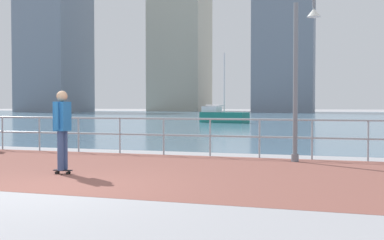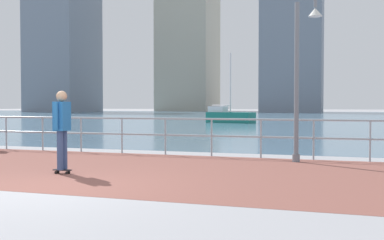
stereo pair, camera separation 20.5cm
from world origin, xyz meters
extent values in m
plane|color=#9E9EA3|center=(0.00, 40.00, 0.00)|extent=(220.00, 220.00, 0.00)
cube|color=brown|center=(0.00, 2.55, 0.00)|extent=(28.00, 6.23, 0.01)
cube|color=slate|center=(0.00, 50.66, 0.00)|extent=(180.00, 88.00, 0.00)
cylinder|color=#9EADB7|center=(-5.60, 5.66, 0.53)|extent=(0.05, 0.05, 1.06)
cylinder|color=#9EADB7|center=(-4.20, 5.66, 0.53)|extent=(0.05, 0.05, 1.06)
cylinder|color=#9EADB7|center=(-2.80, 5.66, 0.53)|extent=(0.05, 0.05, 1.06)
cylinder|color=#9EADB7|center=(-1.40, 5.66, 0.53)|extent=(0.05, 0.05, 1.06)
cylinder|color=#9EADB7|center=(0.00, 5.66, 0.53)|extent=(0.05, 0.05, 1.06)
cylinder|color=#9EADB7|center=(1.40, 5.66, 0.53)|extent=(0.05, 0.05, 1.06)
cylinder|color=#9EADB7|center=(2.80, 5.66, 0.53)|extent=(0.05, 0.05, 1.06)
cylinder|color=#9EADB7|center=(4.20, 5.66, 0.53)|extent=(0.05, 0.05, 1.06)
cylinder|color=#9EADB7|center=(5.60, 5.66, 0.53)|extent=(0.05, 0.05, 1.06)
cylinder|color=#9EADB7|center=(0.00, 5.66, 1.06)|extent=(25.20, 0.06, 0.06)
cylinder|color=#9EADB7|center=(0.00, 5.66, 0.58)|extent=(25.20, 0.06, 0.06)
cylinder|color=slate|center=(3.80, 5.06, 0.10)|extent=(0.19, 0.19, 0.20)
cylinder|color=slate|center=(3.80, 5.06, 2.02)|extent=(0.12, 0.12, 4.05)
cylinder|color=slate|center=(4.23, 5.40, 4.04)|extent=(0.12, 0.12, 0.17)
cone|color=silver|center=(4.23, 5.40, 3.84)|extent=(0.36, 0.36, 0.22)
cylinder|color=black|center=(-0.59, 1.50, 0.03)|extent=(0.06, 0.03, 0.06)
cylinder|color=black|center=(-0.58, 1.42, 0.03)|extent=(0.06, 0.03, 0.06)
cylinder|color=black|center=(-0.84, 1.49, 0.03)|extent=(0.06, 0.03, 0.06)
cylinder|color=black|center=(-0.84, 1.41, 0.03)|extent=(0.06, 0.03, 0.06)
cube|color=black|center=(-0.71, 1.45, 0.08)|extent=(0.40, 0.12, 0.02)
cylinder|color=#384C7A|center=(-0.72, 1.53, 0.50)|extent=(0.13, 0.13, 0.82)
cylinder|color=#384C7A|center=(-0.71, 1.37, 0.50)|extent=(0.13, 0.13, 0.82)
cube|color=#236BB2|center=(-0.71, 1.45, 1.22)|extent=(0.25, 0.35, 0.61)
cylinder|color=#236BB2|center=(-0.72, 1.68, 1.23)|extent=(0.09, 0.09, 0.58)
cylinder|color=#236BB2|center=(-0.70, 1.22, 1.23)|extent=(0.09, 0.09, 0.58)
sphere|color=tan|center=(-0.71, 1.45, 1.64)|extent=(0.23, 0.23, 0.23)
cube|color=#197266|center=(-3.69, 29.89, 0.43)|extent=(4.21, 2.47, 0.86)
cube|color=silver|center=(-4.84, 30.27, 1.10)|extent=(1.65, 1.29, 0.48)
cylinder|color=silver|center=(-3.69, 29.89, 3.26)|extent=(0.10, 0.10, 4.79)
cylinder|color=silver|center=(-4.53, 30.17, 1.44)|extent=(1.74, 0.65, 0.08)
cube|color=#B2AD99|center=(-30.42, 99.95, 14.79)|extent=(12.51, 13.18, 29.59)
cube|color=slate|center=(-4.36, 85.98, 18.80)|extent=(11.34, 11.77, 37.59)
cube|color=slate|center=(-51.21, 78.84, 14.79)|extent=(11.28, 13.25, 29.58)
camera|label=1|loc=(4.71, -7.12, 1.46)|focal=43.72mm
camera|label=2|loc=(4.90, -7.06, 1.46)|focal=43.72mm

